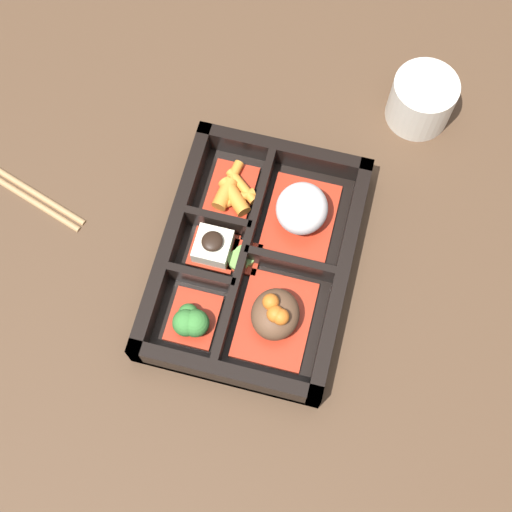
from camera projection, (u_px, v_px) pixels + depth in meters
name	position (u px, v px, depth m)	size (l,w,h in m)	color
ground_plane	(256.00, 265.00, 0.75)	(3.00, 3.00, 0.00)	#4C3523
bento_base	(256.00, 263.00, 0.74)	(0.26, 0.19, 0.01)	black
bento_rim	(253.00, 257.00, 0.73)	(0.26, 0.19, 0.04)	black
bowl_rice	(302.00, 211.00, 0.73)	(0.09, 0.07, 0.05)	#B22D19
bowl_stew	(275.00, 315.00, 0.70)	(0.09, 0.07, 0.05)	#B22D19
bowl_carrots	(233.00, 192.00, 0.76)	(0.07, 0.06, 0.02)	#B22D19
bowl_tofu	(212.00, 251.00, 0.73)	(0.04, 0.05, 0.03)	#B22D19
bowl_greens	(191.00, 321.00, 0.70)	(0.06, 0.05, 0.03)	#B22D19
bowl_pickles	(243.00, 259.00, 0.73)	(0.04, 0.03, 0.01)	#B22D19
tea_cup	(422.00, 99.00, 0.78)	(0.07, 0.07, 0.06)	beige
chopsticks	(8.00, 180.00, 0.78)	(0.08, 0.20, 0.01)	#A87F51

